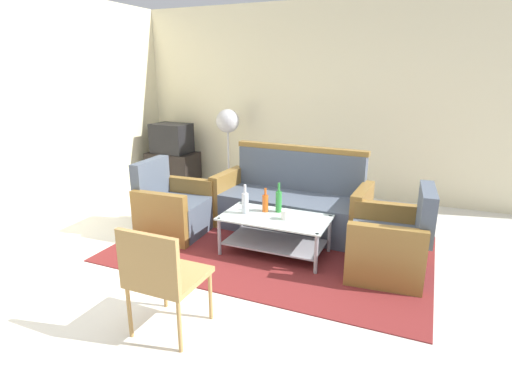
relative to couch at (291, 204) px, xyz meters
The scene contains 15 objects.
ground_plane 1.41m from the couch, 84.13° to the right, with size 14.00×14.00×0.00m, color silver.
wall_back 2.01m from the couch, 85.25° to the left, with size 6.52×0.12×2.80m.
rug 0.71m from the couch, 90.31° to the right, with size 3.24×2.07×0.01m, color maroon.
couch is the anchor object (origin of this frame).
armchair_left 1.39m from the couch, 150.55° to the right, with size 0.73×0.79×0.85m.
armchair_right 1.40m from the couch, 30.41° to the right, with size 0.75×0.81×0.85m.
coffee_table 0.74m from the couch, 84.32° to the right, with size 1.10×0.60×0.40m.
bottle_orange 0.66m from the couch, 97.35° to the right, with size 0.06×0.06×0.26m.
bottle_clear 0.83m from the couch, 108.21° to the right, with size 0.07×0.07×0.31m.
bottle_green 0.62m from the couch, 84.91° to the right, with size 0.06×0.06×0.32m.
cup 0.80m from the couch, 75.98° to the right, with size 0.08×0.08×0.10m, color silver.
tv_stand 2.76m from the couch, 154.63° to the left, with size 0.80×0.50×0.52m, color black.
television 2.79m from the couch, 154.58° to the left, with size 0.62×0.47×0.48m.
pedestal_fan 2.04m from the couch, 140.03° to the left, with size 0.36×0.36×1.27m.
wicker_chair 2.32m from the couch, 94.34° to the right, with size 0.48×0.48×0.84m.
Camera 1 is at (1.30, -3.00, 1.85)m, focal length 28.43 mm.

